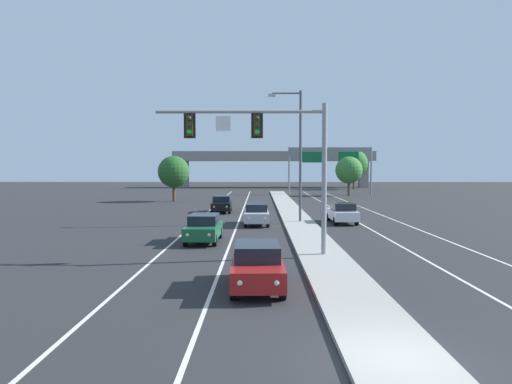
# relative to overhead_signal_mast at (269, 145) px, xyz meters

# --- Properties ---
(ground_plane) EXTENTS (260.00, 260.00, 0.00)m
(ground_plane) POSITION_rel_overhead_signal_mast_xyz_m (2.58, -12.58, -5.37)
(ground_plane) COLOR #28282B
(median_island) EXTENTS (2.40, 110.00, 0.15)m
(median_island) POSITION_rel_overhead_signal_mast_xyz_m (2.58, 5.42, -5.29)
(median_island) COLOR #9E9B93
(median_island) RESTS_ON ground
(lane_stripe_oncoming_center) EXTENTS (0.14, 100.00, 0.01)m
(lane_stripe_oncoming_center) POSITION_rel_overhead_signal_mast_xyz_m (-2.12, 12.42, -5.36)
(lane_stripe_oncoming_center) COLOR silver
(lane_stripe_oncoming_center) RESTS_ON ground
(lane_stripe_receding_center) EXTENTS (0.14, 100.00, 0.01)m
(lane_stripe_receding_center) POSITION_rel_overhead_signal_mast_xyz_m (7.28, 12.42, -5.36)
(lane_stripe_receding_center) COLOR silver
(lane_stripe_receding_center) RESTS_ON ground
(edge_stripe_left) EXTENTS (0.14, 100.00, 0.01)m
(edge_stripe_left) POSITION_rel_overhead_signal_mast_xyz_m (-5.42, 12.42, -5.36)
(edge_stripe_left) COLOR silver
(edge_stripe_left) RESTS_ON ground
(edge_stripe_right) EXTENTS (0.14, 100.00, 0.01)m
(edge_stripe_right) POSITION_rel_overhead_signal_mast_xyz_m (10.58, 12.42, -5.36)
(edge_stripe_right) COLOR silver
(edge_stripe_right) RESTS_ON ground
(overhead_signal_mast) EXTENTS (8.14, 0.44, 7.20)m
(overhead_signal_mast) POSITION_rel_overhead_signal_mast_xyz_m (0.00, 0.00, 0.00)
(overhead_signal_mast) COLOR gray
(overhead_signal_mast) RESTS_ON median_island
(street_lamp_median) EXTENTS (2.58, 0.28, 10.00)m
(street_lamp_median) POSITION_rel_overhead_signal_mast_xyz_m (2.46, 14.00, 0.43)
(street_lamp_median) COLOR #4C4C51
(street_lamp_median) RESTS_ON median_island
(car_oncoming_red) EXTENTS (1.89, 4.50, 1.58)m
(car_oncoming_red) POSITION_rel_overhead_signal_mast_xyz_m (-0.55, -5.92, -4.55)
(car_oncoming_red) COLOR maroon
(car_oncoming_red) RESTS_ON ground
(car_oncoming_green) EXTENTS (1.87, 4.49, 1.58)m
(car_oncoming_green) POSITION_rel_overhead_signal_mast_xyz_m (-3.69, 4.67, -4.55)
(car_oncoming_green) COLOR #195633
(car_oncoming_green) RESTS_ON ground
(car_oncoming_silver) EXTENTS (1.86, 4.49, 1.58)m
(car_oncoming_silver) POSITION_rel_overhead_signal_mast_xyz_m (-0.68, 12.94, -4.55)
(car_oncoming_silver) COLOR #B7B7BC
(car_oncoming_silver) RESTS_ON ground
(car_oncoming_black) EXTENTS (1.91, 4.50, 1.58)m
(car_oncoming_black) POSITION_rel_overhead_signal_mast_xyz_m (-4.06, 22.83, -4.55)
(car_oncoming_black) COLOR black
(car_oncoming_black) RESTS_ON ground
(car_receding_white) EXTENTS (1.88, 4.49, 1.58)m
(car_receding_white) POSITION_rel_overhead_signal_mast_xyz_m (5.94, 14.04, -4.55)
(car_receding_white) COLOR silver
(car_receding_white) RESTS_ON ground
(highway_sign_gantry) EXTENTS (13.28, 0.42, 7.50)m
(highway_sign_gantry) POSITION_rel_overhead_signal_mast_xyz_m (10.78, 53.42, 0.80)
(highway_sign_gantry) COLOR gray
(highway_sign_gantry) RESTS_ON ground
(overpass_bridge) EXTENTS (42.40, 6.40, 7.65)m
(overpass_bridge) POSITION_rel_overhead_signal_mast_xyz_m (2.58, 79.93, 0.41)
(overpass_bridge) COLOR gray
(overpass_bridge) RESTS_ON ground
(tree_far_right_a) EXTENTS (4.09, 4.09, 5.92)m
(tree_far_right_a) POSITION_rel_overhead_signal_mast_xyz_m (13.04, 49.55, -1.51)
(tree_far_right_a) COLOR #4C3823
(tree_far_right_a) RESTS_ON ground
(tree_far_left_c) EXTENTS (3.97, 3.97, 5.74)m
(tree_far_left_c) POSITION_rel_overhead_signal_mast_xyz_m (-11.24, 37.47, -1.62)
(tree_far_left_c) COLOR #4C3823
(tree_far_left_c) RESTS_ON ground
(tree_far_right_b) EXTENTS (5.32, 5.32, 7.69)m
(tree_far_right_b) POSITION_rel_overhead_signal_mast_xyz_m (17.87, 70.32, -0.34)
(tree_far_right_b) COLOR #4C3823
(tree_far_right_b) RESTS_ON ground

